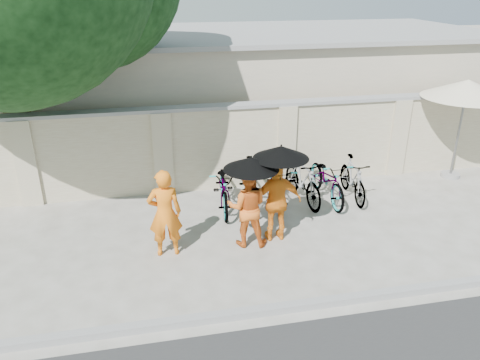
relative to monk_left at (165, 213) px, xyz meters
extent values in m
plane|color=#A6A299|center=(1.12, -0.35, -0.85)|extent=(80.00, 80.00, 0.00)
cube|color=gray|center=(1.12, -2.05, -0.79)|extent=(40.00, 0.16, 0.12)
cube|color=beige|center=(2.12, 2.85, 0.15)|extent=(20.00, 0.30, 2.00)
cube|color=#BDAE96|center=(3.12, 6.65, 0.75)|extent=(14.00, 6.00, 3.20)
cylinder|color=brown|center=(-3.08, 3.55, 1.35)|extent=(0.60, 0.60, 4.40)
imported|color=orange|center=(0.00, 0.00, 0.00)|extent=(0.62, 0.41, 1.70)
imported|color=#D6611D|center=(1.55, 0.05, -0.05)|extent=(0.89, 0.76, 1.61)
cylinder|color=black|center=(1.60, -0.03, 0.46)|extent=(0.02, 0.02, 0.81)
cone|color=black|center=(1.60, -0.03, 0.87)|extent=(1.03, 1.03, 0.24)
imported|color=orange|center=(2.16, 0.12, -0.03)|extent=(0.96, 0.41, 1.63)
cylinder|color=black|center=(2.18, 0.04, 0.54)|extent=(0.02, 0.02, 0.94)
cone|color=black|center=(2.18, 0.04, 1.01)|extent=(1.05, 1.05, 0.24)
cylinder|color=gray|center=(7.49, 2.24, -0.80)|extent=(0.48, 0.48, 0.10)
cylinder|color=slate|center=(7.49, 2.24, 0.29)|extent=(0.06, 0.06, 2.28)
cone|color=beige|center=(7.49, 2.24, 1.47)|extent=(2.79, 2.79, 0.43)
imported|color=slate|center=(1.39, 1.67, -0.34)|extent=(0.89, 2.01, 1.02)
imported|color=slate|center=(1.99, 1.66, -0.31)|extent=(0.67, 1.83, 1.07)
imported|color=slate|center=(2.60, 1.59, -0.34)|extent=(0.94, 2.02, 1.02)
imported|color=slate|center=(3.20, 1.62, -0.31)|extent=(0.74, 1.86, 1.09)
imported|color=slate|center=(3.80, 1.62, -0.34)|extent=(0.70, 1.95, 1.02)
imported|color=slate|center=(4.41, 1.57, -0.35)|extent=(0.60, 1.68, 0.99)
camera|label=1|loc=(-0.19, -7.69, 3.95)|focal=35.00mm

